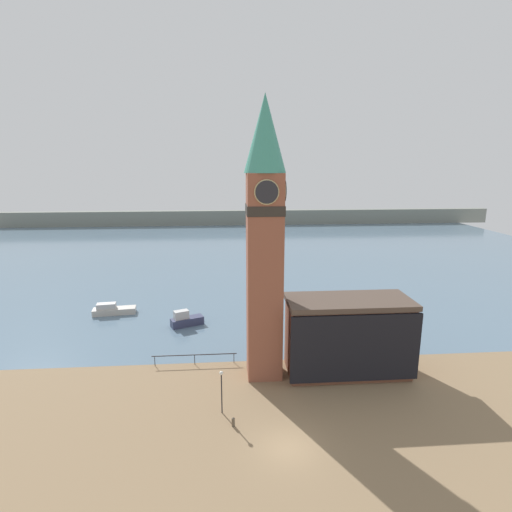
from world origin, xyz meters
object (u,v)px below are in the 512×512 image
Objects in this scene: boat_far at (113,310)px; mooring_bollard_near at (233,422)px; pier_building at (348,336)px; boat_near at (186,320)px; clock_tower at (265,235)px; lamp_post at (221,384)px.

mooring_bollard_near is (16.26, -25.93, -0.19)m from boat_far.
pier_building is 21.88m from boat_near.
clock_tower is 4.48× the size of boat_far.
pier_building is 2.79× the size of boat_near.
clock_tower is 34.56× the size of mooring_bollard_near.
boat_far is at bearing 131.58° from boat_near.
clock_tower is 13.15m from pier_building.
mooring_bollard_near is 0.20× the size of lamp_post.
lamp_post is at bearing -64.50° from boat_far.
boat_near is at bearing 104.06° from lamp_post.
mooring_bollard_near is at bearing -64.92° from boat_far.
clock_tower reaches higher than mooring_bollard_near.
boat_near is 11.67m from boat_far.
pier_building reaches higher than boat_near.
boat_near is 19.81m from lamp_post.
clock_tower is 29.67m from boat_far.
boat_near is (-17.21, 13.16, -3.06)m from pier_building.
boat_near is at bearing 124.67° from clock_tower.
clock_tower is 6.89× the size of lamp_post.
boat_far is (-27.78, 18.12, -3.25)m from pier_building.
boat_near is (-8.93, 12.91, -13.28)m from clock_tower.
pier_building is 13.83m from lamp_post.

